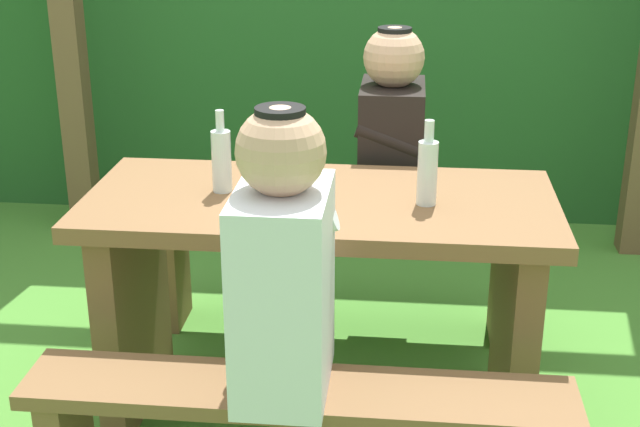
{
  "coord_description": "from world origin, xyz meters",
  "views": [
    {
      "loc": [
        0.25,
        -2.46,
        1.64
      ],
      "look_at": [
        0.0,
        0.0,
        0.69
      ],
      "focal_mm": 49.86,
      "sensor_mm": 36.0,
      "label": 1
    }
  ],
  "objects_px": {
    "person_white_shirt": "(283,265)",
    "drinking_glass": "(307,178)",
    "bench_far": "(335,254)",
    "cell_phone": "(279,190)",
    "bottle_right": "(427,170)",
    "person_black_coat": "(391,138)",
    "picnic_table": "(320,270)",
    "bottle_left": "(221,159)"
  },
  "relations": [
    {
      "from": "drinking_glass",
      "to": "bottle_right",
      "type": "distance_m",
      "value": 0.37
    },
    {
      "from": "person_white_shirt",
      "to": "drinking_glass",
      "type": "relative_size",
      "value": 9.4
    },
    {
      "from": "person_white_shirt",
      "to": "picnic_table",
      "type": "bearing_deg",
      "value": 86.69
    },
    {
      "from": "picnic_table",
      "to": "cell_phone",
      "type": "xyz_separation_m",
      "value": [
        -0.13,
        0.03,
        0.24
      ]
    },
    {
      "from": "picnic_table",
      "to": "drinking_glass",
      "type": "relative_size",
      "value": 18.29
    },
    {
      "from": "bottle_right",
      "to": "cell_phone",
      "type": "relative_size",
      "value": 1.79
    },
    {
      "from": "drinking_glass",
      "to": "bottle_right",
      "type": "height_order",
      "value": "bottle_right"
    },
    {
      "from": "bench_far",
      "to": "bottle_left",
      "type": "xyz_separation_m",
      "value": [
        -0.3,
        -0.53,
        0.53
      ]
    },
    {
      "from": "picnic_table",
      "to": "person_white_shirt",
      "type": "relative_size",
      "value": 1.95
    },
    {
      "from": "drinking_glass",
      "to": "bottle_right",
      "type": "xyz_separation_m",
      "value": [
        0.36,
        -0.08,
        0.06
      ]
    },
    {
      "from": "drinking_glass",
      "to": "bottle_left",
      "type": "distance_m",
      "value": 0.26
    },
    {
      "from": "cell_phone",
      "to": "picnic_table",
      "type": "bearing_deg",
      "value": -44.55
    },
    {
      "from": "person_black_coat",
      "to": "drinking_glass",
      "type": "distance_m",
      "value": 0.55
    },
    {
      "from": "drinking_glass",
      "to": "bottle_right",
      "type": "relative_size",
      "value": 0.31
    },
    {
      "from": "bottle_right",
      "to": "drinking_glass",
      "type": "bearing_deg",
      "value": 166.88
    },
    {
      "from": "person_white_shirt",
      "to": "drinking_glass",
      "type": "xyz_separation_m",
      "value": [
        -0.01,
        0.61,
        0.01
      ]
    },
    {
      "from": "picnic_table",
      "to": "bottle_right",
      "type": "distance_m",
      "value": 0.46
    },
    {
      "from": "bench_far",
      "to": "cell_phone",
      "type": "height_order",
      "value": "cell_phone"
    },
    {
      "from": "person_black_coat",
      "to": "bottle_right",
      "type": "relative_size",
      "value": 2.87
    },
    {
      "from": "picnic_table",
      "to": "person_white_shirt",
      "type": "xyz_separation_m",
      "value": [
        -0.03,
        -0.55,
        0.27
      ]
    },
    {
      "from": "bench_far",
      "to": "drinking_glass",
      "type": "xyz_separation_m",
      "value": [
        -0.05,
        -0.5,
        0.47
      ]
    },
    {
      "from": "person_black_coat",
      "to": "bottle_right",
      "type": "xyz_separation_m",
      "value": [
        0.12,
        -0.58,
        0.07
      ]
    },
    {
      "from": "cell_phone",
      "to": "person_white_shirt",
      "type": "bearing_deg",
      "value": -112.09
    },
    {
      "from": "picnic_table",
      "to": "bottle_left",
      "type": "height_order",
      "value": "bottle_left"
    },
    {
      "from": "person_white_shirt",
      "to": "cell_phone",
      "type": "xyz_separation_m",
      "value": [
        -0.1,
        0.58,
        -0.02
      ]
    },
    {
      "from": "bottle_left",
      "to": "picnic_table",
      "type": "bearing_deg",
      "value": -4.42
    },
    {
      "from": "person_black_coat",
      "to": "bottle_right",
      "type": "height_order",
      "value": "person_black_coat"
    },
    {
      "from": "person_black_coat",
      "to": "cell_phone",
      "type": "bearing_deg",
      "value": -121.75
    },
    {
      "from": "bench_far",
      "to": "bottle_right",
      "type": "bearing_deg",
      "value": -61.92
    },
    {
      "from": "drinking_glass",
      "to": "person_white_shirt",
      "type": "bearing_deg",
      "value": -88.68
    },
    {
      "from": "bench_far",
      "to": "drinking_glass",
      "type": "height_order",
      "value": "drinking_glass"
    },
    {
      "from": "bottle_right",
      "to": "bench_far",
      "type": "bearing_deg",
      "value": 118.08
    },
    {
      "from": "person_white_shirt",
      "to": "bottle_left",
      "type": "xyz_separation_m",
      "value": [
        -0.27,
        0.58,
        0.07
      ]
    },
    {
      "from": "bench_far",
      "to": "bottle_right",
      "type": "distance_m",
      "value": 0.85
    },
    {
      "from": "picnic_table",
      "to": "bottle_left",
      "type": "xyz_separation_m",
      "value": [
        -0.3,
        0.02,
        0.34
      ]
    },
    {
      "from": "picnic_table",
      "to": "bottle_right",
      "type": "height_order",
      "value": "bottle_right"
    },
    {
      "from": "drinking_glass",
      "to": "cell_phone",
      "type": "height_order",
      "value": "drinking_glass"
    },
    {
      "from": "bottle_right",
      "to": "picnic_table",
      "type": "bearing_deg",
      "value": 174.92
    },
    {
      "from": "picnic_table",
      "to": "person_black_coat",
      "type": "relative_size",
      "value": 1.95
    },
    {
      "from": "picnic_table",
      "to": "bench_far",
      "type": "height_order",
      "value": "picnic_table"
    },
    {
      "from": "picnic_table",
      "to": "bench_far",
      "type": "bearing_deg",
      "value": 90.0
    },
    {
      "from": "person_black_coat",
      "to": "cell_phone",
      "type": "xyz_separation_m",
      "value": [
        -0.32,
        -0.52,
        -0.02
      ]
    }
  ]
}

